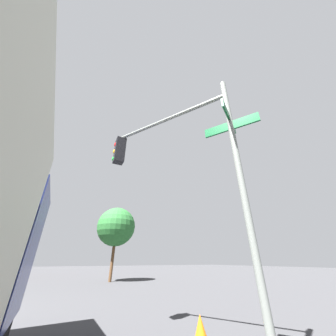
# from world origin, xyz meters

# --- Properties ---
(traffic_signal_near) EXTENTS (3.40, 2.29, 5.26)m
(traffic_signal_near) POSITION_xyz_m (-5.36, -5.97, 3.76)
(traffic_signal_near) COLOR slate
(traffic_signal_near) RESTS_ON ground_plane
(street_tree) EXTENTS (3.24, 3.24, 5.80)m
(street_tree) POSITION_xyz_m (8.36, -7.85, 4.16)
(street_tree) COLOR #4C331E
(street_tree) RESTS_ON ground_plane
(traffic_cone) EXTENTS (0.36, 0.36, 0.56)m
(traffic_cone) POSITION_xyz_m (-5.02, -6.83, 0.28)
(traffic_cone) COLOR orange
(traffic_cone) RESTS_ON ground_plane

